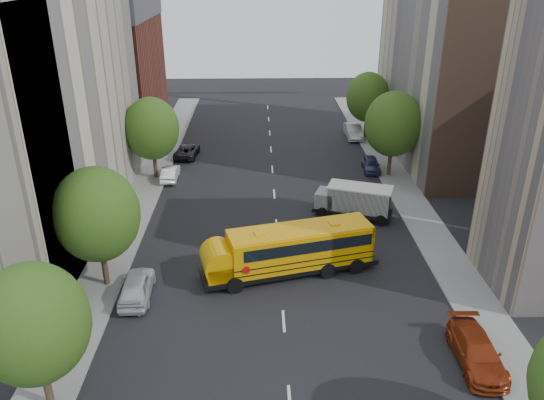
{
  "coord_description": "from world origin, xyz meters",
  "views": [
    {
      "loc": [
        -1.31,
        -32.59,
        18.77
      ],
      "look_at": [
        -0.4,
        2.0,
        3.05
      ],
      "focal_mm": 35.0,
      "sensor_mm": 36.0,
      "label": 1
    }
  ],
  "objects_px": {
    "street_tree_0": "(33,324)",
    "safari_truck": "(354,200)",
    "street_tree_4": "(393,124)",
    "parked_car_3": "(477,351)",
    "street_tree_1": "(97,215)",
    "school_bus": "(288,249)",
    "parked_car_0": "(137,286)",
    "parked_car_4": "(371,164)",
    "street_tree_2": "(152,129)",
    "parked_car_1": "(170,173)",
    "street_tree_5": "(368,97)",
    "parked_car_5": "(353,131)",
    "parked_car_2": "(187,151)"
  },
  "relations": [
    {
      "from": "street_tree_1",
      "to": "school_bus",
      "type": "height_order",
      "value": "street_tree_1"
    },
    {
      "from": "street_tree_5",
      "to": "parked_car_4",
      "type": "bearing_deg",
      "value": -97.54
    },
    {
      "from": "street_tree_2",
      "to": "parked_car_4",
      "type": "xyz_separation_m",
      "value": [
        20.6,
        1.42,
        -4.17
      ]
    },
    {
      "from": "parked_car_0",
      "to": "parked_car_4",
      "type": "distance_m",
      "value": 27.79
    },
    {
      "from": "street_tree_0",
      "to": "school_bus",
      "type": "relative_size",
      "value": 0.63
    },
    {
      "from": "street_tree_0",
      "to": "parked_car_3",
      "type": "bearing_deg",
      "value": 6.45
    },
    {
      "from": "street_tree_1",
      "to": "parked_car_4",
      "type": "relative_size",
      "value": 2.05
    },
    {
      "from": "parked_car_3",
      "to": "parked_car_5",
      "type": "distance_m",
      "value": 37.6
    },
    {
      "from": "parked_car_3",
      "to": "street_tree_4",
      "type": "bearing_deg",
      "value": 88.02
    },
    {
      "from": "parked_car_1",
      "to": "school_bus",
      "type": "bearing_deg",
      "value": 120.96
    },
    {
      "from": "street_tree_2",
      "to": "parked_car_3",
      "type": "xyz_separation_m",
      "value": [
        20.6,
        -25.67,
        -4.1
      ]
    },
    {
      "from": "street_tree_4",
      "to": "parked_car_4",
      "type": "height_order",
      "value": "street_tree_4"
    },
    {
      "from": "street_tree_4",
      "to": "street_tree_5",
      "type": "bearing_deg",
      "value": 90.0
    },
    {
      "from": "street_tree_1",
      "to": "parked_car_5",
      "type": "xyz_separation_m",
      "value": [
        20.6,
        29.93,
        -4.17
      ]
    },
    {
      "from": "parked_car_5",
      "to": "parked_car_2",
      "type": "bearing_deg",
      "value": -162.31
    },
    {
      "from": "parked_car_0",
      "to": "parked_car_5",
      "type": "xyz_separation_m",
      "value": [
        18.4,
        31.33,
        0.01
      ]
    },
    {
      "from": "school_bus",
      "to": "parked_car_1",
      "type": "height_order",
      "value": "school_bus"
    },
    {
      "from": "parked_car_0",
      "to": "parked_car_3",
      "type": "xyz_separation_m",
      "value": [
        18.4,
        -6.27,
        -0.05
      ]
    },
    {
      "from": "parked_car_1",
      "to": "parked_car_0",
      "type": "bearing_deg",
      "value": 91.93
    },
    {
      "from": "street_tree_0",
      "to": "street_tree_5",
      "type": "bearing_deg",
      "value": 61.19
    },
    {
      "from": "street_tree_0",
      "to": "street_tree_1",
      "type": "relative_size",
      "value": 0.94
    },
    {
      "from": "safari_truck",
      "to": "parked_car_1",
      "type": "bearing_deg",
      "value": 172.09
    },
    {
      "from": "school_bus",
      "to": "parked_car_2",
      "type": "distance_m",
      "value": 24.74
    },
    {
      "from": "parked_car_5",
      "to": "street_tree_5",
      "type": "bearing_deg",
      "value": 2.65
    },
    {
      "from": "street_tree_4",
      "to": "parked_car_3",
      "type": "distance_m",
      "value": 26.07
    },
    {
      "from": "street_tree_2",
      "to": "parked_car_0",
      "type": "xyz_separation_m",
      "value": [
        2.2,
        -19.4,
        -4.06
      ]
    },
    {
      "from": "street_tree_5",
      "to": "safari_truck",
      "type": "distance_m",
      "value": 21.39
    },
    {
      "from": "parked_car_2",
      "to": "parked_car_5",
      "type": "distance_m",
      "value": 19.33
    },
    {
      "from": "street_tree_1",
      "to": "street_tree_5",
      "type": "distance_m",
      "value": 37.2
    },
    {
      "from": "parked_car_0",
      "to": "parked_car_4",
      "type": "relative_size",
      "value": 1.17
    },
    {
      "from": "safari_truck",
      "to": "parked_car_5",
      "type": "height_order",
      "value": "safari_truck"
    },
    {
      "from": "street_tree_1",
      "to": "street_tree_4",
      "type": "relative_size",
      "value": 0.98
    },
    {
      "from": "safari_truck",
      "to": "parked_car_5",
      "type": "distance_m",
      "value": 20.8
    },
    {
      "from": "street_tree_2",
      "to": "parked_car_1",
      "type": "bearing_deg",
      "value": -14.89
    },
    {
      "from": "street_tree_1",
      "to": "parked_car_0",
      "type": "distance_m",
      "value": 4.93
    },
    {
      "from": "safari_truck",
      "to": "parked_car_4",
      "type": "bearing_deg",
      "value": 90.67
    },
    {
      "from": "parked_car_2",
      "to": "parked_car_3",
      "type": "relative_size",
      "value": 0.92
    },
    {
      "from": "street_tree_0",
      "to": "parked_car_5",
      "type": "xyz_separation_m",
      "value": [
        20.6,
        39.93,
        -3.86
      ]
    },
    {
      "from": "street_tree_1",
      "to": "street_tree_0",
      "type": "bearing_deg",
      "value": -90.0
    },
    {
      "from": "street_tree_1",
      "to": "parked_car_5",
      "type": "distance_m",
      "value": 36.57
    },
    {
      "from": "street_tree_4",
      "to": "parked_car_4",
      "type": "bearing_deg",
      "value": 134.6
    },
    {
      "from": "street_tree_5",
      "to": "safari_truck",
      "type": "xyz_separation_m",
      "value": [
        -4.82,
        -20.58,
        -3.31
      ]
    },
    {
      "from": "parked_car_4",
      "to": "school_bus",
      "type": "bearing_deg",
      "value": -113.21
    },
    {
      "from": "street_tree_4",
      "to": "parked_car_3",
      "type": "xyz_separation_m",
      "value": [
        -1.4,
        -25.67,
        -4.35
      ]
    },
    {
      "from": "street_tree_4",
      "to": "parked_car_4",
      "type": "relative_size",
      "value": 2.1
    },
    {
      "from": "street_tree_4",
      "to": "school_bus",
      "type": "height_order",
      "value": "street_tree_4"
    },
    {
      "from": "school_bus",
      "to": "safari_truck",
      "type": "distance_m",
      "value": 10.08
    },
    {
      "from": "street_tree_0",
      "to": "safari_truck",
      "type": "xyz_separation_m",
      "value": [
        17.18,
        19.42,
        -3.25
      ]
    },
    {
      "from": "parked_car_0",
      "to": "parked_car_4",
      "type": "height_order",
      "value": "parked_car_0"
    },
    {
      "from": "safari_truck",
      "to": "parked_car_3",
      "type": "height_order",
      "value": "safari_truck"
    }
  ]
}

